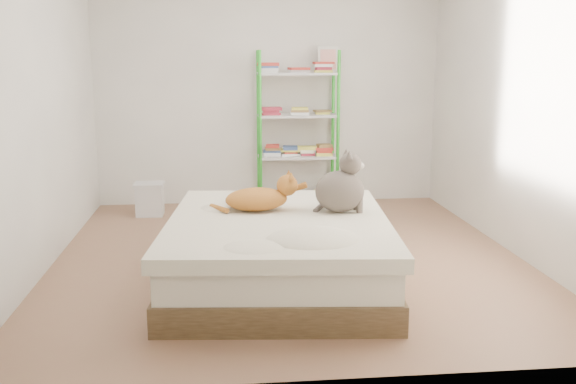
{
  "coord_description": "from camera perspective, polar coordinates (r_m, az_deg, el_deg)",
  "views": [
    {
      "loc": [
        -0.53,
        -5.08,
        1.61
      ],
      "look_at": [
        -0.04,
        -0.35,
        0.62
      ],
      "focal_mm": 40.0,
      "sensor_mm": 36.0,
      "label": 1
    }
  ],
  "objects": [
    {
      "name": "room",
      "position": [
        5.12,
        0.02,
        8.29
      ],
      "size": [
        3.81,
        4.21,
        2.61
      ],
      "color": "#8E6B4B",
      "rests_on": "ground"
    },
    {
      "name": "bed",
      "position": [
        4.65,
        -0.85,
        -5.27
      ],
      "size": [
        1.73,
        2.08,
        0.5
      ],
      "rotation": [
        0.0,
        0.0,
        -0.09
      ],
      "color": "brown",
      "rests_on": "ground"
    },
    {
      "name": "orange_cat",
      "position": [
        4.78,
        -2.82,
        -0.38
      ],
      "size": [
        0.57,
        0.34,
        0.22
      ],
      "primitive_type": null,
      "rotation": [
        0.0,
        0.0,
        0.08
      ],
      "color": "#BF7C22",
      "rests_on": "bed"
    },
    {
      "name": "grey_cat",
      "position": [
        4.74,
        4.63,
        0.87
      ],
      "size": [
        0.4,
        0.34,
        0.45
      ],
      "primitive_type": null,
      "rotation": [
        0.0,
        0.0,
        1.6
      ],
      "color": "#6A5E58",
      "rests_on": "bed"
    },
    {
      "name": "shelf_unit",
      "position": [
        7.05,
        0.91,
        5.54
      ],
      "size": [
        0.88,
        0.36,
        1.74
      ],
      "color": "green",
      "rests_on": "ground"
    },
    {
      "name": "cardboard_box",
      "position": [
        5.97,
        4.02,
        -2.01
      ],
      "size": [
        0.56,
        0.55,
        0.43
      ],
      "rotation": [
        0.0,
        0.0,
        0.07
      ],
      "color": "tan",
      "rests_on": "ground"
    },
    {
      "name": "white_bin",
      "position": [
        6.84,
        -12.19,
        -0.6
      ],
      "size": [
        0.31,
        0.27,
        0.34
      ],
      "rotation": [
        0.0,
        0.0,
        -0.02
      ],
      "color": "silver",
      "rests_on": "ground"
    }
  ]
}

